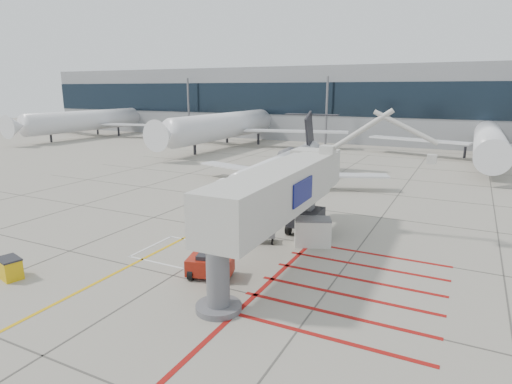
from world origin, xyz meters
The scene contains 14 objects.
ground_plane centered at (0.00, 0.00, 0.00)m, with size 260.00×260.00×0.00m, color #9E9788.
regional_jet centered at (-3.02, 15.33, 3.53)m, with size 21.38×26.96×7.07m, color white, non-canonical shape.
jet_bridge centered at (4.05, 0.17, 3.64)m, with size 8.62×18.20×7.28m, color beige, non-canonical shape.
pushback_tug centered at (1.89, -3.22, 0.69)m, with size 2.37×1.48×1.38m, color #A11E0F, non-canonical shape.
spill_bin centered at (-7.52, -8.14, 0.58)m, with size 1.33×0.89×1.15m, color gold, non-canonical shape.
baggage_cart centered at (2.07, 2.85, 0.52)m, with size 1.66×1.05×1.05m, color slate, non-canonical shape.
ground_power_unit centered at (5.17, 3.83, 0.90)m, with size 2.27×1.32×1.80m, color silver, non-canonical shape.
cone_nose centered at (-3.07, 5.10, 0.24)m, with size 0.34×0.34×0.48m, color #FF430D.
cone_side centered at (-1.81, 4.92, 0.25)m, with size 0.36×0.36×0.50m, color #E65B0C.
terminal_building centered at (10.00, 70.00, 7.00)m, with size 180.00×28.00×14.00m, color gray.
terminal_glass_band centered at (10.00, 55.95, 8.00)m, with size 180.00×0.10×6.00m, color black.
bg_aircraft_a centered at (-57.34, 46.00, 6.15)m, with size 36.91×41.01×12.30m, color silver, non-canonical shape.
bg_aircraft_b centered at (-24.04, 46.00, 6.56)m, with size 39.33×43.70×13.11m, color silver, non-canonical shape.
bg_aircraft_c centered at (15.81, 46.00, 5.54)m, with size 33.26×36.95×11.09m, color silver, non-canonical shape.
Camera 1 is at (13.64, -21.10, 9.83)m, focal length 30.00 mm.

